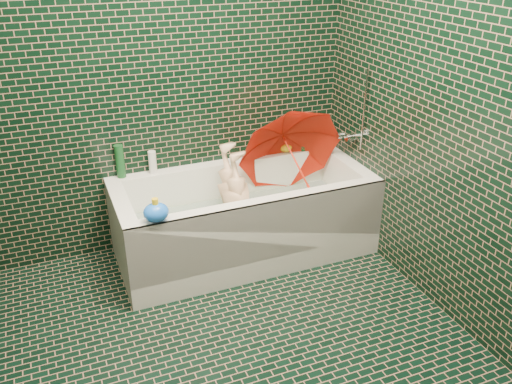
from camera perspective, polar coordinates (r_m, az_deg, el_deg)
name	(u,v)px	position (r m, az deg, el deg)	size (l,w,h in m)	color
floor	(235,367)	(2.94, -2.24, -17.97)	(2.80, 2.80, 0.00)	black
wall_back	(154,67)	(3.55, -10.66, 12.84)	(2.80, 2.80, 0.00)	black
wall_front	(467,374)	(1.21, 21.33, -17.39)	(2.80, 2.80, 0.00)	black
wall_right	(476,105)	(2.93, 22.19, 8.49)	(2.80, 2.80, 0.00)	black
bathtub	(245,225)	(3.70, -1.16, -3.53)	(1.70, 0.75, 0.55)	white
bath_mat	(244,231)	(3.74, -1.25, -4.14)	(1.35, 0.47, 0.01)	green
water	(244,213)	(3.67, -1.27, -2.20)	(1.48, 0.53, 0.00)	silver
faucet	(354,132)	(3.81, 10.28, 6.28)	(0.18, 0.19, 0.55)	silver
child	(240,214)	(3.64, -1.65, -2.30)	(0.35, 0.23, 0.95)	#D6AA86
umbrella	(296,162)	(3.71, 4.25, 3.12)	(0.71, 0.71, 0.62)	red
soap_bottle_a	(316,147)	(4.10, 6.29, 4.70)	(0.09, 0.09, 0.23)	white
soap_bottle_b	(326,145)	(4.15, 7.39, 4.91)	(0.08, 0.08, 0.18)	#4B1C6B
soap_bottle_c	(319,147)	(4.11, 6.65, 4.71)	(0.14, 0.14, 0.18)	#12411D
bottle_right_tall	(303,135)	(4.00, 4.98, 6.02)	(0.06, 0.06, 0.24)	#12411D
bottle_right_pump	(328,134)	(4.10, 7.64, 6.02)	(0.05, 0.05, 0.19)	silver
bottle_left_tall	(120,161)	(3.65, -14.13, 3.15)	(0.06, 0.06, 0.22)	#12411D
bottle_left_short	(153,162)	(3.68, -10.84, 3.08)	(0.05, 0.05, 0.16)	white
rubber_duck	(287,146)	(3.98, 3.26, 4.81)	(0.12, 0.08, 0.10)	yellow
bath_toy	(156,212)	(3.07, -10.48, -2.10)	(0.17, 0.15, 0.14)	blue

